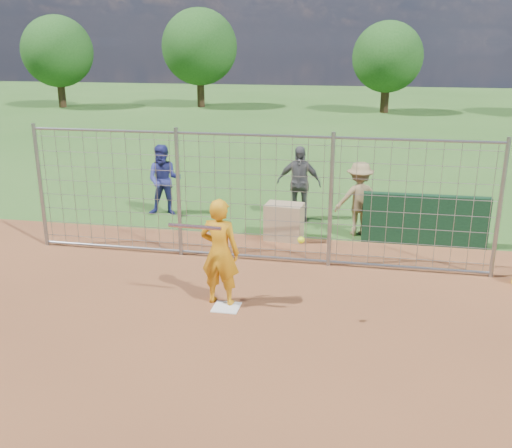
% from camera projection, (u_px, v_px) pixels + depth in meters
% --- Properties ---
extents(ground, '(100.00, 100.00, 0.00)m').
position_uv_depth(ground, '(229.00, 303.00, 9.52)').
color(ground, '#2D591E').
rests_on(ground, ground).
extents(infield_dirt, '(18.00, 18.00, 0.00)m').
position_uv_depth(infield_dirt, '(169.00, 411.00, 6.72)').
color(infield_dirt, brown).
rests_on(infield_dirt, ground).
extents(home_plate, '(0.43, 0.43, 0.02)m').
position_uv_depth(home_plate, '(226.00, 307.00, 9.33)').
color(home_plate, silver).
rests_on(home_plate, ground).
extents(dugout_wall, '(2.60, 0.20, 1.10)m').
position_uv_depth(dugout_wall, '(424.00, 220.00, 12.10)').
color(dugout_wall, '#11381E').
rests_on(dugout_wall, ground).
extents(batter, '(0.71, 0.51, 1.80)m').
position_uv_depth(batter, '(220.00, 252.00, 9.24)').
color(batter, orange).
rests_on(batter, ground).
extents(bystander_a, '(0.96, 0.80, 1.77)m').
position_uv_depth(bystander_a, '(164.00, 180.00, 14.13)').
color(bystander_a, navy).
rests_on(bystander_a, ground).
extents(bystander_b, '(1.08, 0.48, 1.82)m').
position_uv_depth(bystander_b, '(299.00, 183.00, 13.74)').
color(bystander_b, '#545559').
rests_on(bystander_b, ground).
extents(bystander_c, '(1.20, 0.90, 1.66)m').
position_uv_depth(bystander_c, '(359.00, 199.00, 12.67)').
color(bystander_c, '#917A4F').
rests_on(bystander_c, ground).
extents(equipment_bin, '(0.85, 0.62, 0.80)m').
position_uv_depth(equipment_bin, '(284.00, 222.00, 12.49)').
color(equipment_bin, tan).
rests_on(equipment_bin, ground).
extents(equipment_in_play, '(2.18, 0.36, 0.10)m').
position_uv_depth(equipment_in_play, '(219.00, 230.00, 8.76)').
color(equipment_in_play, silver).
rests_on(equipment_in_play, ground).
extents(backstop_fence, '(9.08, 0.08, 2.60)m').
position_uv_depth(backstop_fence, '(253.00, 199.00, 11.01)').
color(backstop_fence, gray).
rests_on(backstop_fence, ground).
extents(tree_line, '(44.66, 6.72, 6.48)m').
position_uv_depth(tree_line, '(390.00, 50.00, 34.11)').
color(tree_line, '#3F2B19').
rests_on(tree_line, ground).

